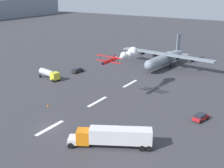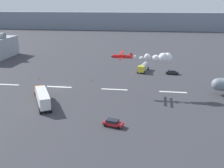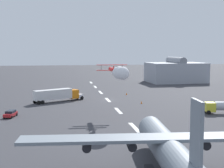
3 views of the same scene
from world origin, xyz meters
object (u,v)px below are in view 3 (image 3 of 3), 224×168
Objects in this scene: semi_truck_orange at (57,95)px; traffic_cone_near at (127,94)px; followme_car_yellow at (10,114)px; cargo_transport_plane at (167,147)px; traffic_cone_far at (142,102)px; stunt_biplane_red at (119,72)px; fuel_tanker_truck at (222,106)px.

traffic_cone_near is (-10.83, 23.14, -1.76)m from semi_truck_orange.
semi_truck_orange is 22.43m from followme_car_yellow.
cargo_transport_plane is 48.01× the size of traffic_cone_far.
semi_truck_orange is at bearing -107.30° from traffic_cone_far.
traffic_cone_near is (-30.64, 33.57, -0.44)m from followme_car_yellow.
stunt_biplane_red is at bearing -26.54° from traffic_cone_far.
stunt_biplane_red is 1.99× the size of fuel_tanker_truck.
stunt_biplane_red reaches higher than followme_car_yellow.
fuel_tanker_truck is at bearing 99.61° from stunt_biplane_red.
traffic_cone_near is at bearing -155.52° from fuel_tanker_truck.
cargo_transport_plane reaches higher than fuel_tanker_truck.
cargo_transport_plane is 68.19m from traffic_cone_near.
semi_truck_orange is at bearing 152.24° from followme_car_yellow.
traffic_cone_far is at bearing 153.46° from stunt_biplane_red.
stunt_biplane_red is 27.88m from fuel_tanker_truck.
stunt_biplane_red reaches higher than semi_truck_orange.
cargo_transport_plane is 7.96× the size of followme_car_yellow.
followme_car_yellow is (-8.73, -23.40, -9.72)m from stunt_biplane_red.
semi_truck_orange is 1.71× the size of fuel_tanker_truck.
stunt_biplane_red reaches higher than traffic_cone_far.
cargo_transport_plane is at bearing -37.97° from fuel_tanker_truck.
semi_truck_orange reaches higher than traffic_cone_near.
stunt_biplane_red is at bearing -80.39° from fuel_tanker_truck.
fuel_tanker_truck is 11.60× the size of traffic_cone_near.
semi_truck_orange is at bearing -121.71° from fuel_tanker_truck.
fuel_tanker_truck is 38.44m from traffic_cone_near.
stunt_biplane_red is 25.79m from traffic_cone_far.
traffic_cone_near and traffic_cone_far have the same top height.
cargo_transport_plane is 2.43× the size of semi_truck_orange.
stunt_biplane_red is at bearing -178.53° from cargo_transport_plane.
stunt_biplane_red is 41.92m from traffic_cone_near.
fuel_tanker_truck is at bearing 85.01° from followme_car_yellow.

